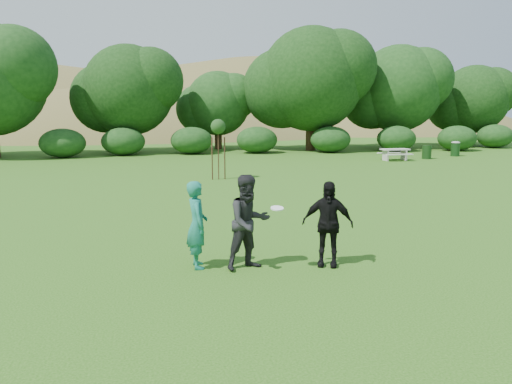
% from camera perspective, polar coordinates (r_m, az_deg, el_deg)
% --- Properties ---
extents(ground, '(120.00, 120.00, 0.00)m').
position_cam_1_polar(ground, '(11.03, 3.41, -8.21)').
color(ground, '#19470C').
rests_on(ground, ground).
extents(player_teal, '(0.48, 0.70, 1.86)m').
position_cam_1_polar(player_teal, '(10.63, -6.75, -3.72)').
color(player_teal, '#19705F').
rests_on(player_teal, ground).
extents(player_grey, '(1.16, 1.02, 2.01)m').
position_cam_1_polar(player_grey, '(10.45, -0.83, -3.48)').
color(player_grey, black).
rests_on(player_grey, ground).
extents(player_black, '(1.17, 0.85, 1.85)m').
position_cam_1_polar(player_black, '(10.77, 8.17, -3.61)').
color(player_black, black).
rests_on(player_black, ground).
extents(trash_can_near, '(0.60, 0.60, 0.90)m').
position_cam_1_polar(trash_can_near, '(35.19, 18.93, 4.34)').
color(trash_can_near, '#173613').
rests_on(trash_can_near, ground).
extents(frisbee, '(0.27, 0.27, 0.07)m').
position_cam_1_polar(frisbee, '(10.18, 2.43, -1.87)').
color(frisbee, white).
rests_on(frisbee, ground).
extents(sapling, '(0.70, 0.70, 2.85)m').
position_cam_1_polar(sapling, '(23.59, -4.36, 7.28)').
color(sapling, '#3E2618').
rests_on(sapling, ground).
extents(picnic_table, '(1.80, 1.48, 0.76)m').
position_cam_1_polar(picnic_table, '(33.47, 15.59, 4.37)').
color(picnic_table, '#BBB8AD').
rests_on(picnic_table, ground).
extents(trash_can_lidded, '(0.60, 0.60, 1.05)m').
position_cam_1_polar(trash_can_lidded, '(37.88, 21.82, 4.65)').
color(trash_can_lidded, '#143814').
rests_on(trash_can_lidded, ground).
extents(hillside, '(150.00, 72.00, 52.00)m').
position_cam_1_polar(hillside, '(80.06, -10.58, -1.60)').
color(hillside, olive).
rests_on(hillside, ground).
extents(tree_row, '(53.92, 10.38, 9.62)m').
position_cam_1_polar(tree_row, '(39.29, -3.58, 11.79)').
color(tree_row, '#3A2616').
rests_on(tree_row, ground).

